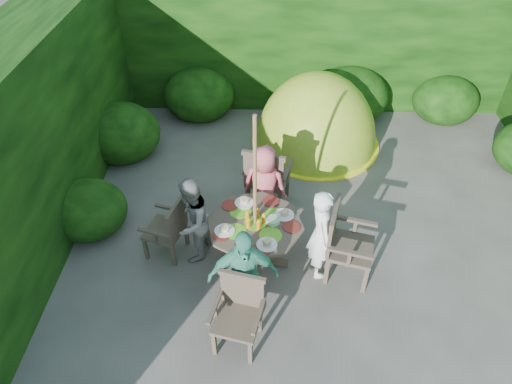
{
  "coord_description": "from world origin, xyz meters",
  "views": [
    {
      "loc": [
        -0.9,
        -4.32,
        4.56
      ],
      "look_at": [
        -1.03,
        0.02,
        0.85
      ],
      "focal_mm": 32.0,
      "sensor_mm": 36.0,
      "label": 1
    }
  ],
  "objects_px": {
    "child_left": "(192,221)",
    "dome_tent": "(315,143)",
    "garden_chair_front": "(239,311)",
    "child_right": "(321,234)",
    "garden_chair_left": "(169,228)",
    "garden_chair_back": "(267,177)",
    "child_back": "(264,186)",
    "patio_table": "(255,230)",
    "parasol_pole": "(255,198)",
    "child_front": "(243,277)",
    "garden_chair_right": "(344,242)"
  },
  "relations": [
    {
      "from": "garden_chair_left",
      "to": "child_left",
      "type": "bearing_deg",
      "value": 100.62
    },
    {
      "from": "parasol_pole",
      "to": "child_back",
      "type": "distance_m",
      "value": 0.93
    },
    {
      "from": "garden_chair_right",
      "to": "child_front",
      "type": "relative_size",
      "value": 0.76
    },
    {
      "from": "garden_chair_back",
      "to": "child_back",
      "type": "xyz_separation_m",
      "value": [
        -0.03,
        -0.29,
        0.07
      ]
    },
    {
      "from": "patio_table",
      "to": "garden_chair_back",
      "type": "xyz_separation_m",
      "value": [
        0.12,
        1.08,
        -0.04
      ]
    },
    {
      "from": "parasol_pole",
      "to": "child_left",
      "type": "bearing_deg",
      "value": 172.59
    },
    {
      "from": "child_left",
      "to": "garden_chair_right",
      "type": "bearing_deg",
      "value": 95.67
    },
    {
      "from": "garden_chair_right",
      "to": "child_right",
      "type": "relative_size",
      "value": 0.78
    },
    {
      "from": "dome_tent",
      "to": "child_right",
      "type": "bearing_deg",
      "value": -90.59
    },
    {
      "from": "dome_tent",
      "to": "parasol_pole",
      "type": "bearing_deg",
      "value": -106.41
    },
    {
      "from": "child_left",
      "to": "child_front",
      "type": "height_order",
      "value": "child_front"
    },
    {
      "from": "garden_chair_front",
      "to": "dome_tent",
      "type": "bearing_deg",
      "value": 87.3
    },
    {
      "from": "garden_chair_back",
      "to": "child_back",
      "type": "bearing_deg",
      "value": 99.57
    },
    {
      "from": "garden_chair_front",
      "to": "child_right",
      "type": "bearing_deg",
      "value": 60.15
    },
    {
      "from": "garden_chair_left",
      "to": "garden_chair_right",
      "type": "bearing_deg",
      "value": 99.11
    },
    {
      "from": "patio_table",
      "to": "garden_chair_back",
      "type": "height_order",
      "value": "garden_chair_back"
    },
    {
      "from": "child_front",
      "to": "child_back",
      "type": "bearing_deg",
      "value": 74.03
    },
    {
      "from": "garden_chair_left",
      "to": "garden_chair_back",
      "type": "bearing_deg",
      "value": 143.71
    },
    {
      "from": "garden_chair_back",
      "to": "child_back",
      "type": "height_order",
      "value": "child_back"
    },
    {
      "from": "garden_chair_back",
      "to": "garden_chair_front",
      "type": "bearing_deg",
      "value": 97.8
    },
    {
      "from": "patio_table",
      "to": "parasol_pole",
      "type": "height_order",
      "value": "parasol_pole"
    },
    {
      "from": "child_right",
      "to": "child_left",
      "type": "xyz_separation_m",
      "value": [
        -1.59,
        0.21,
        -0.03
      ]
    },
    {
      "from": "garden_chair_right",
      "to": "garden_chair_front",
      "type": "bearing_deg",
      "value": 143.25
    },
    {
      "from": "parasol_pole",
      "to": "child_back",
      "type": "bearing_deg",
      "value": 82.59
    },
    {
      "from": "patio_table",
      "to": "garden_chair_left",
      "type": "relative_size",
      "value": 1.58
    },
    {
      "from": "child_left",
      "to": "dome_tent",
      "type": "height_order",
      "value": "dome_tent"
    },
    {
      "from": "garden_chair_back",
      "to": "child_front",
      "type": "distance_m",
      "value": 1.89
    },
    {
      "from": "garden_chair_left",
      "to": "child_back",
      "type": "xyz_separation_m",
      "value": [
        1.2,
        0.66,
        0.17
      ]
    },
    {
      "from": "parasol_pole",
      "to": "child_left",
      "type": "distance_m",
      "value": 0.94
    },
    {
      "from": "child_left",
      "to": "child_back",
      "type": "relative_size",
      "value": 0.99
    },
    {
      "from": "patio_table",
      "to": "child_back",
      "type": "relative_size",
      "value": 1.08
    },
    {
      "from": "child_right",
      "to": "dome_tent",
      "type": "bearing_deg",
      "value": -13.81
    },
    {
      "from": "parasol_pole",
      "to": "garden_chair_left",
      "type": "bearing_deg",
      "value": 173.17
    },
    {
      "from": "child_left",
      "to": "garden_chair_front",
      "type": "bearing_deg",
      "value": 41.51
    },
    {
      "from": "garden_chair_left",
      "to": "parasol_pole",
      "type": "bearing_deg",
      "value": 99.1
    },
    {
      "from": "child_right",
      "to": "child_front",
      "type": "bearing_deg",
      "value": 117.24
    },
    {
      "from": "garden_chair_left",
      "to": "child_right",
      "type": "height_order",
      "value": "child_right"
    },
    {
      "from": "child_right",
      "to": "child_front",
      "type": "distance_m",
      "value": 1.13
    },
    {
      "from": "parasol_pole",
      "to": "child_back",
      "type": "height_order",
      "value": "parasol_pole"
    },
    {
      "from": "patio_table",
      "to": "child_left",
      "type": "relative_size",
      "value": 1.1
    },
    {
      "from": "garden_chair_back",
      "to": "dome_tent",
      "type": "bearing_deg",
      "value": -101.78
    },
    {
      "from": "garden_chair_left",
      "to": "garden_chair_back",
      "type": "distance_m",
      "value": 1.55
    },
    {
      "from": "child_right",
      "to": "child_front",
      "type": "relative_size",
      "value": 0.97
    },
    {
      "from": "garden_chair_front",
      "to": "child_left",
      "type": "bearing_deg",
      "value": 132.01
    },
    {
      "from": "patio_table",
      "to": "child_left",
      "type": "xyz_separation_m",
      "value": [
        -0.8,
        0.1,
        0.03
      ]
    },
    {
      "from": "parasol_pole",
      "to": "garden_chair_right",
      "type": "height_order",
      "value": "parasol_pole"
    },
    {
      "from": "garden_chair_left",
      "to": "child_right",
      "type": "distance_m",
      "value": 1.91
    },
    {
      "from": "garden_chair_back",
      "to": "child_back",
      "type": "distance_m",
      "value": 0.3
    },
    {
      "from": "parasol_pole",
      "to": "child_right",
      "type": "distance_m",
      "value": 0.92
    },
    {
      "from": "garden_chair_back",
      "to": "child_right",
      "type": "bearing_deg",
      "value": 133.97
    }
  ]
}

